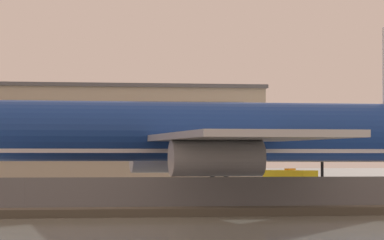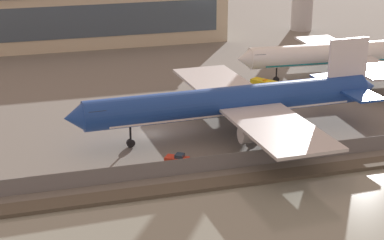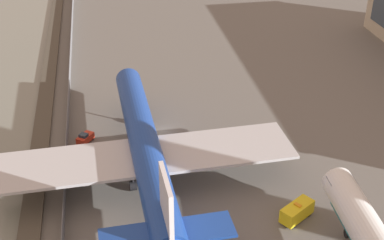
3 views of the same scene
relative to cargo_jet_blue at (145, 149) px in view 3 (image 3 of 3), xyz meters
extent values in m
plane|color=#66635E|center=(-12.56, 3.84, -5.32)|extent=(500.00, 500.00, 0.00)
cube|color=#474238|center=(-12.56, -16.66, -5.07)|extent=(320.00, 3.00, 0.50)
cube|color=slate|center=(-12.56, -12.16, -4.18)|extent=(280.00, 0.08, 2.27)
cylinder|color=slate|center=(-12.56, -12.16, -4.18)|extent=(0.10, 0.10, 2.27)
cylinder|color=#193D93|center=(-0.81, -0.03, 0.20)|extent=(45.43, 6.07, 4.50)
cone|color=#193D93|center=(-24.68, -0.85, 0.20)|extent=(3.07, 4.37, 4.28)
cube|color=#232D3D|center=(-21.63, -0.75, 0.76)|extent=(2.61, 3.91, 1.35)
cube|color=silver|center=(-0.81, -0.03, -1.04)|extent=(38.61, 4.93, 0.81)
cube|color=#B7BABF|center=(1.83, -10.82, -0.37)|extent=(10.71, 22.08, 0.45)
cube|color=#B7BABF|center=(1.08, 10.92, -0.37)|extent=(10.71, 22.08, 0.45)
cylinder|color=#B7BABF|center=(0.42, -9.12, -1.83)|extent=(6.42, 2.69, 2.48)
cylinder|color=#B7BABF|center=(-0.22, 9.13, -1.83)|extent=(6.42, 2.69, 2.48)
cube|color=silver|center=(19.11, 0.66, 4.70)|extent=(6.81, 0.77, 7.65)
cube|color=#193D93|center=(19.25, -3.32, 0.54)|extent=(4.80, 8.12, 0.36)
cube|color=#193D93|center=(18.98, 4.65, 0.54)|extent=(4.80, 8.12, 0.36)
cylinder|color=black|center=(-16.65, -0.58, -3.37)|extent=(0.32, 0.32, 2.63)
cylinder|color=black|center=(-16.65, -0.58, -4.69)|extent=(1.28, 0.54, 1.26)
cylinder|color=black|center=(2.44, -2.28, -3.37)|extent=(0.36, 0.36, 2.63)
cylinder|color=black|center=(2.44, -2.28, -4.69)|extent=(1.48, 1.06, 1.45)
cylinder|color=black|center=(2.28, 2.44, -3.37)|extent=(0.36, 0.36, 2.63)
cylinder|color=black|center=(2.28, 2.44, -4.69)|extent=(1.48, 1.06, 1.45)
cone|color=white|center=(10.89, 24.94, -0.15)|extent=(2.95, 4.15, 4.01)
cube|color=#232D3D|center=(13.53, 24.80, 0.38)|extent=(2.50, 3.70, 1.27)
cylinder|color=black|center=(17.63, 24.59, -3.49)|extent=(0.30, 0.30, 2.47)
cylinder|color=black|center=(17.63, 24.59, -4.73)|extent=(1.20, 0.53, 1.18)
cube|color=red|center=(-11.93, -9.16, -4.57)|extent=(3.54, 3.13, 1.11)
cube|color=#283847|center=(-11.60, -9.39, -3.77)|extent=(1.65, 1.69, 0.50)
cylinder|color=black|center=(-10.72, -9.16, -4.97)|extent=(0.70, 0.58, 0.70)
cylinder|color=black|center=(-11.49, -10.28, -4.97)|extent=(0.70, 0.58, 0.70)
cylinder|color=black|center=(-12.36, -8.04, -4.97)|extent=(0.70, 0.58, 0.70)
cylinder|color=black|center=(-13.13, -9.16, -4.97)|extent=(0.70, 0.58, 0.70)
cube|color=yellow|center=(12.95, 19.31, -4.05)|extent=(4.61, 5.50, 2.07)
cube|color=#283847|center=(13.95, 17.79, -3.66)|extent=(2.30, 2.05, 0.83)
cube|color=orange|center=(12.95, 19.31, -2.92)|extent=(1.15, 0.99, 0.16)
cylinder|color=black|center=(14.61, 18.47, -4.90)|extent=(0.64, 0.82, 0.84)
cylinder|color=black|center=(13.05, 17.45, -4.90)|extent=(0.64, 0.82, 0.84)
cylinder|color=black|center=(12.84, 21.17, -4.90)|extent=(0.64, 0.82, 0.84)
cylinder|color=black|center=(11.29, 20.15, -4.90)|extent=(0.64, 0.82, 0.84)
camera|label=1|loc=(-13.93, -84.12, -1.71)|focal=105.00mm
camera|label=2|loc=(-33.07, -87.39, 30.37)|focal=60.00mm
camera|label=3|loc=(66.19, -4.80, 43.76)|focal=50.00mm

